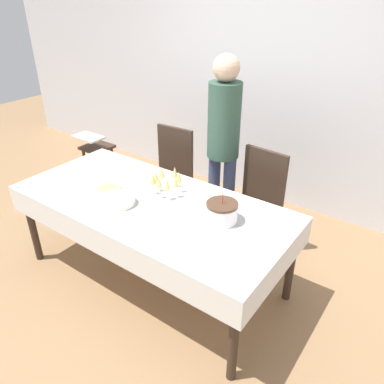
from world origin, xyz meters
TOP-DOWN VIEW (x-y plane):
  - ground_plane at (0.00, 0.00)m, footprint 12.00×12.00m
  - wall_back at (0.00, 1.82)m, footprint 8.00×0.05m
  - dining_table at (0.00, 0.00)m, footprint 2.13×0.99m
  - dining_chair_far_left at (-0.48, 0.81)m, footprint 0.44×0.44m
  - dining_chair_far_right at (0.48, 0.81)m, footprint 0.45×0.45m
  - birthday_cake at (0.57, 0.09)m, footprint 0.21×0.21m
  - champagne_tray at (0.03, 0.15)m, footprint 0.34×0.34m
  - plate_stack_main at (-0.15, -0.16)m, footprint 0.22×0.22m
  - cake_knife at (0.58, -0.09)m, footprint 0.30×0.03m
  - fork_pile at (-0.38, -0.17)m, footprint 0.18×0.09m
  - napkin_pile at (-0.38, -0.06)m, footprint 0.15×0.15m
  - person_standing at (0.09, 0.87)m, footprint 0.28×0.28m
  - high_chair at (-1.49, 0.76)m, footprint 0.33×0.35m
  - gift_bag at (-1.40, 0.02)m, footprint 0.23×0.14m

SIDE VIEW (x-z plane):
  - ground_plane at x=0.00m, z-range 0.00..0.00m
  - gift_bag at x=-1.40m, z-range 0.00..0.25m
  - high_chair at x=-1.49m, z-range 0.13..0.84m
  - dining_chair_far_left at x=-0.48m, z-range 0.04..0.99m
  - dining_chair_far_right at x=0.48m, z-range 0.04..0.99m
  - dining_table at x=0.00m, z-range 0.27..1.00m
  - cake_knife at x=0.58m, z-range 0.73..0.74m
  - napkin_pile at x=-0.38m, z-range 0.73..0.75m
  - fork_pile at x=-0.38m, z-range 0.73..0.75m
  - plate_stack_main at x=-0.15m, z-range 0.73..0.80m
  - birthday_cake at x=0.57m, z-range 0.70..0.91m
  - champagne_tray at x=0.03m, z-range 0.73..0.91m
  - person_standing at x=0.09m, z-range 0.18..1.86m
  - wall_back at x=0.00m, z-range 0.00..2.70m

